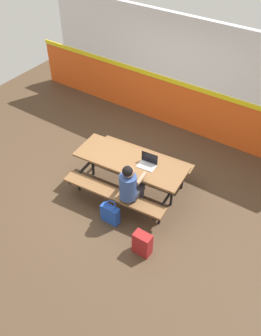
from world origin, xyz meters
TOP-DOWN VIEW (x-y plane):
  - ground_plane at (0.00, 0.00)m, footprint 10.00×10.00m
  - accent_backdrop at (0.00, 2.43)m, footprint 8.00×0.14m
  - picnic_table_main at (0.33, -0.00)m, footprint 2.16×1.72m
  - student_nearer at (0.68, -0.53)m, footprint 0.39×0.53m
  - laptop_silver at (0.66, 0.07)m, footprint 0.34×0.25m
  - backpack_dark at (1.32, -1.11)m, footprint 0.30×0.22m
  - tote_bag_bright at (0.49, -0.88)m, footprint 0.34×0.21m

SIDE VIEW (x-z plane):
  - ground_plane at x=0.00m, z-range -0.02..0.00m
  - tote_bag_bright at x=0.49m, z-range -0.02..0.41m
  - backpack_dark at x=1.32m, z-range 0.00..0.44m
  - picnic_table_main at x=0.33m, z-range 0.21..0.95m
  - student_nearer at x=0.68m, z-range 0.10..1.31m
  - laptop_silver at x=0.66m, z-range 0.67..0.90m
  - accent_backdrop at x=0.00m, z-range -0.05..2.55m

